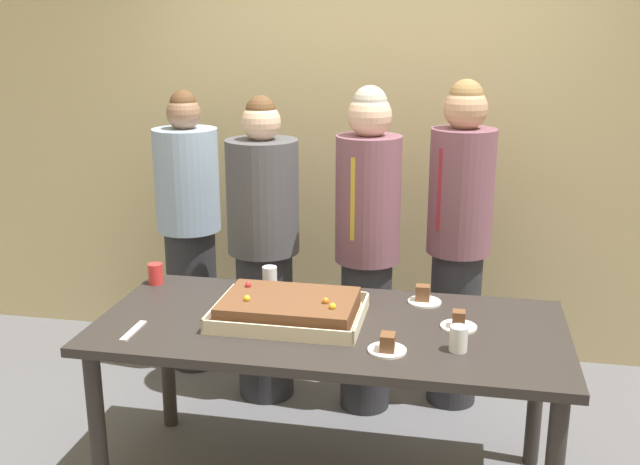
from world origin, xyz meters
name	(u,v)px	position (x,y,z in m)	size (l,w,h in m)	color
interior_back_panel	(378,110)	(0.00, 1.60, 1.50)	(8.00, 0.12, 3.00)	#CCB784
party_table	(329,342)	(0.00, 0.00, 0.70)	(1.96, 0.90, 0.79)	#2D2826
sheet_cake	(289,309)	(-0.18, 0.01, 0.84)	(0.63, 0.45, 0.12)	beige
plated_slice_near_left	(459,323)	(0.53, 0.05, 0.81)	(0.15, 0.15, 0.08)	white
plated_slice_near_right	(424,297)	(0.37, 0.31, 0.82)	(0.15, 0.15, 0.08)	white
plated_slice_far_left	(387,346)	(0.27, -0.24, 0.82)	(0.15, 0.15, 0.08)	white
drink_cup_nearest	(270,277)	(-0.36, 0.38, 0.84)	(0.07, 0.07, 0.10)	white
drink_cup_middle	(459,339)	(0.54, -0.17, 0.84)	(0.07, 0.07, 0.10)	white
drink_cup_far_end	(155,274)	(-0.91, 0.32, 0.84)	(0.07, 0.07, 0.10)	red
cake_server_utensil	(133,331)	(-0.77, -0.25, 0.79)	(0.03, 0.20, 0.01)	silver
person_serving_front	(189,230)	(-1.03, 1.07, 0.84)	(0.37, 0.37, 1.65)	#28282D
person_green_shirt_behind	(264,249)	(-0.50, 0.80, 0.84)	(0.38, 0.38, 1.65)	#28282D
person_striped_tie_right	(459,241)	(0.51, 0.91, 0.91)	(0.33, 0.33, 1.74)	#28282D
person_far_right_suit	(367,246)	(0.06, 0.76, 0.90)	(0.33, 0.33, 1.71)	#28282D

